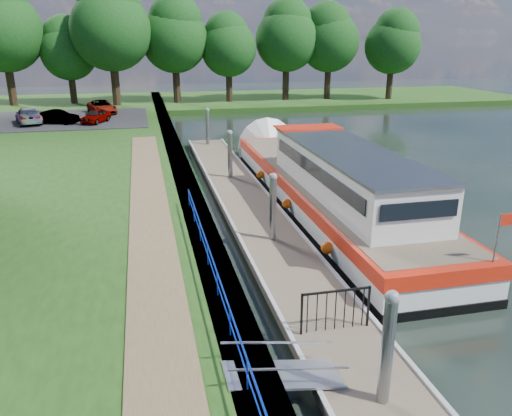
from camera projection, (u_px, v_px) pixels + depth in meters
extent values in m
plane|color=black|center=(370.00, 400.00, 10.93)|extent=(160.00, 160.00, 0.00)
cube|color=#473D2D|center=(188.00, 194.00, 24.11)|extent=(1.10, 90.00, 0.78)
cube|color=#1B3E11|center=(278.00, 100.00, 61.33)|extent=(60.00, 18.00, 0.60)
cube|color=brown|center=(153.00, 244.00, 17.13)|extent=(1.60, 40.00, 0.05)
cube|color=black|center=(65.00, 119.00, 43.41)|extent=(14.00, 12.00, 0.06)
cube|color=#0C2DBF|center=(223.00, 289.00, 12.64)|extent=(0.04, 18.00, 0.04)
cube|color=#0C2DBF|center=(223.00, 302.00, 12.76)|extent=(0.03, 18.00, 0.03)
cylinder|color=#0C2DBF|center=(247.00, 374.00, 9.99)|extent=(0.04, 0.04, 0.72)
cylinder|color=#0C2DBF|center=(230.00, 322.00, 11.83)|extent=(0.04, 0.04, 0.72)
cylinder|color=#0C2DBF|center=(217.00, 284.00, 13.68)|extent=(0.04, 0.04, 0.72)
cylinder|color=#0C2DBF|center=(208.00, 254.00, 15.52)|extent=(0.04, 0.04, 0.72)
cylinder|color=#0C2DBF|center=(200.00, 231.00, 17.37)|extent=(0.04, 0.04, 0.72)
cylinder|color=#0C2DBF|center=(194.00, 213.00, 19.21)|extent=(0.04, 0.04, 0.72)
cylinder|color=#0C2DBF|center=(189.00, 197.00, 21.06)|extent=(0.04, 0.04, 0.72)
cube|color=brown|center=(248.00, 205.00, 22.83)|extent=(2.50, 30.00, 0.24)
cube|color=#9EA0A3|center=(352.00, 370.00, 11.84)|extent=(2.30, 5.00, 0.30)
cube|color=#9EA0A3|center=(269.00, 242.00, 19.22)|extent=(2.30, 5.00, 0.30)
cube|color=#9EA0A3|center=(232.00, 186.00, 26.60)|extent=(2.30, 5.00, 0.30)
cube|color=#9EA0A3|center=(211.00, 153.00, 33.98)|extent=(2.30, 5.00, 0.30)
cube|color=#9EA0A3|center=(273.00, 200.00, 23.04)|extent=(0.12, 30.00, 0.06)
cube|color=#9EA0A3|center=(222.00, 203.00, 22.54)|extent=(0.12, 30.00, 0.06)
cylinder|color=gray|center=(385.00, 372.00, 10.12)|extent=(0.26, 0.26, 3.40)
sphere|color=gray|center=(392.00, 298.00, 9.56)|extent=(0.30, 0.30, 0.30)
cylinder|color=gray|center=(273.00, 221.00, 18.42)|extent=(0.26, 0.26, 3.40)
sphere|color=gray|center=(273.00, 177.00, 17.87)|extent=(0.30, 0.30, 0.30)
cylinder|color=gray|center=(230.00, 164.00, 26.72)|extent=(0.26, 0.26, 3.40)
sphere|color=gray|center=(230.00, 133.00, 26.17)|extent=(0.30, 0.30, 0.30)
cylinder|color=gray|center=(208.00, 134.00, 35.02)|extent=(0.26, 0.26, 3.40)
sphere|color=gray|center=(207.00, 110.00, 34.47)|extent=(0.30, 0.30, 0.30)
cube|color=#A5A8AD|center=(283.00, 375.00, 10.81)|extent=(2.58, 1.00, 0.43)
cube|color=#A5A8AD|center=(290.00, 369.00, 10.21)|extent=(2.58, 0.04, 0.41)
cube|color=#A5A8AD|center=(278.00, 343.00, 11.09)|extent=(2.58, 0.04, 0.41)
cube|color=black|center=(302.00, 314.00, 12.46)|extent=(0.05, 0.05, 1.15)
cube|color=black|center=(368.00, 306.00, 12.83)|extent=(0.05, 0.05, 1.15)
cube|color=black|center=(337.00, 291.00, 12.47)|extent=(1.85, 0.05, 0.05)
cube|color=black|center=(307.00, 314.00, 12.49)|extent=(0.02, 0.02, 1.10)
cube|color=black|center=(317.00, 312.00, 12.54)|extent=(0.02, 0.02, 1.10)
cube|color=black|center=(326.00, 311.00, 12.59)|extent=(0.02, 0.02, 1.10)
cube|color=black|center=(335.00, 310.00, 12.64)|extent=(0.02, 0.02, 1.10)
cube|color=black|center=(345.00, 309.00, 12.70)|extent=(0.02, 0.02, 1.10)
cube|color=black|center=(354.00, 308.00, 12.75)|extent=(0.02, 0.02, 1.10)
cube|color=black|center=(363.00, 307.00, 12.80)|extent=(0.02, 0.02, 1.10)
cube|color=black|center=(324.00, 206.00, 23.40)|extent=(4.00, 20.00, 0.55)
cube|color=silver|center=(324.00, 194.00, 23.21)|extent=(3.96, 19.90, 0.65)
cube|color=red|center=(325.00, 183.00, 23.03)|extent=(4.04, 20.00, 0.48)
cube|color=brown|center=(325.00, 178.00, 22.95)|extent=(3.68, 19.20, 0.04)
cone|color=silver|center=(269.00, 150.00, 32.83)|extent=(4.00, 1.50, 4.00)
cube|color=silver|center=(348.00, 173.00, 20.36)|extent=(3.00, 11.00, 1.75)
cube|color=gray|center=(349.00, 151.00, 20.06)|extent=(3.10, 11.20, 0.10)
cube|color=black|center=(313.00, 169.00, 19.96)|extent=(0.04, 10.00, 0.55)
cube|color=black|center=(382.00, 165.00, 20.60)|extent=(0.04, 10.00, 0.55)
cube|color=black|center=(305.00, 141.00, 25.40)|extent=(2.60, 0.04, 0.55)
cube|color=black|center=(420.00, 210.00, 15.16)|extent=(2.60, 0.04, 0.55)
cube|color=red|center=(308.00, 127.00, 24.83)|extent=(3.20, 1.60, 0.06)
cylinder|color=gray|center=(497.00, 239.00, 14.08)|extent=(0.05, 0.05, 1.50)
cube|color=red|center=(508.00, 220.00, 13.96)|extent=(0.50, 0.02, 0.35)
sphere|color=#E8590C|center=(327.00, 248.00, 17.22)|extent=(0.44, 0.44, 0.44)
sphere|color=#E8590C|center=(287.00, 203.00, 21.83)|extent=(0.44, 0.44, 0.44)
sphere|color=#E8590C|center=(260.00, 175.00, 26.44)|extent=(0.44, 0.44, 0.44)
imported|color=#594C47|center=(370.00, 212.00, 15.77)|extent=(0.58, 0.72, 1.72)
cylinder|color=#332316|center=(11.00, 87.00, 51.91)|extent=(0.83, 0.83, 4.21)
sphere|color=#103713|center=(3.00, 32.00, 50.17)|extent=(7.95, 7.95, 7.95)
cylinder|color=#332316|center=(73.00, 90.00, 53.83)|extent=(0.70, 0.70, 3.10)
sphere|color=#103713|center=(69.00, 52.00, 52.55)|extent=(5.85, 5.85, 5.85)
sphere|color=#103713|center=(65.00, 37.00, 52.19)|extent=(4.65, 4.65, 4.65)
cylinder|color=#332316|center=(116.00, 86.00, 52.29)|extent=(0.84, 0.84, 4.29)
sphere|color=#103713|center=(111.00, 30.00, 50.51)|extent=(8.10, 8.10, 8.10)
sphere|color=#103713|center=(109.00, 9.00, 50.01)|extent=(6.44, 6.44, 6.44)
cylinder|color=#332316|center=(177.00, 85.00, 55.57)|extent=(0.79, 0.79, 3.83)
sphere|color=#103713|center=(174.00, 39.00, 53.98)|extent=(7.24, 7.24, 7.24)
sphere|color=#103713|center=(175.00, 21.00, 53.23)|extent=(5.75, 5.75, 5.75)
cylinder|color=#332316|center=(229.00, 87.00, 56.66)|extent=(0.72, 0.72, 3.26)
sphere|color=#103713|center=(229.00, 48.00, 55.31)|extent=(6.16, 6.16, 6.16)
sphere|color=#103713|center=(226.00, 34.00, 55.00)|extent=(4.89, 4.89, 4.89)
cylinder|color=#332316|center=(286.00, 83.00, 58.26)|extent=(0.78, 0.78, 3.77)
sphere|color=#103713|center=(287.00, 40.00, 56.70)|extent=(7.13, 7.13, 7.13)
sphere|color=#103713|center=(287.00, 23.00, 56.37)|extent=(5.66, 5.66, 5.66)
cylinder|color=#332316|center=(327.00, 83.00, 59.38)|extent=(0.77, 0.77, 3.65)
sphere|color=#103713|center=(329.00, 42.00, 57.87)|extent=(6.89, 6.89, 6.89)
sphere|color=#103713|center=(327.00, 26.00, 57.25)|extent=(5.47, 5.47, 5.47)
cylinder|color=#332316|center=(389.00, 84.00, 59.19)|extent=(0.74, 0.74, 3.41)
sphere|color=#103713|center=(393.00, 46.00, 57.78)|extent=(6.43, 6.43, 6.43)
sphere|color=#103713|center=(397.00, 31.00, 57.10)|extent=(5.11, 5.11, 5.11)
imported|color=#999999|center=(96.00, 116.00, 41.18)|extent=(2.56, 3.60, 1.14)
imported|color=#999999|center=(58.00, 117.00, 40.77)|extent=(3.60, 2.39, 1.12)
imported|color=#999999|center=(28.00, 116.00, 40.83)|extent=(2.96, 4.81, 1.30)
imported|color=#999999|center=(102.00, 107.00, 46.26)|extent=(3.16, 4.77, 1.22)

